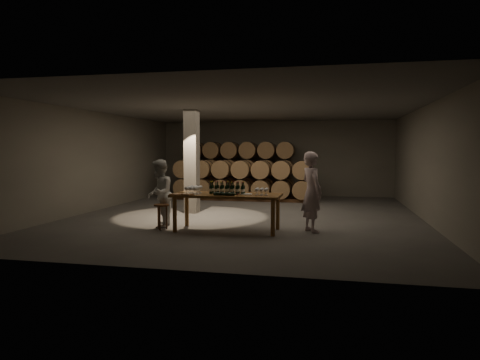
% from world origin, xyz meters
% --- Properties ---
extents(room, '(12.00, 12.00, 12.00)m').
position_xyz_m(room, '(-1.80, 0.20, 1.60)').
color(room, '#504D4B').
rests_on(room, ground).
extents(tasting_table, '(2.60, 1.10, 0.90)m').
position_xyz_m(tasting_table, '(0.00, -2.50, 0.80)').
color(tasting_table, brown).
rests_on(tasting_table, ground).
extents(barrel_stack_back, '(4.70, 0.95, 2.31)m').
position_xyz_m(barrel_stack_back, '(-1.35, 5.20, 1.20)').
color(barrel_stack_back, brown).
rests_on(barrel_stack_back, ground).
extents(barrel_stack_front, '(5.48, 0.95, 1.57)m').
position_xyz_m(barrel_stack_front, '(-0.96, 3.80, 0.83)').
color(barrel_stack_front, brown).
rests_on(barrel_stack_front, ground).
extents(bottle_cluster, '(0.86, 0.23, 0.30)m').
position_xyz_m(bottle_cluster, '(-0.00, -2.47, 1.01)').
color(bottle_cluster, black).
rests_on(bottle_cluster, tasting_table).
extents(lying_bottles, '(0.58, 0.07, 0.07)m').
position_xyz_m(lying_bottles, '(0.04, -2.88, 0.94)').
color(lying_bottles, black).
rests_on(lying_bottles, tasting_table).
extents(glass_cluster_left, '(0.31, 0.53, 0.19)m').
position_xyz_m(glass_cluster_left, '(-0.81, -2.60, 1.03)').
color(glass_cluster_left, silver).
rests_on(glass_cluster_left, tasting_table).
extents(glass_cluster_right, '(0.30, 0.30, 0.16)m').
position_xyz_m(glass_cluster_right, '(0.85, -2.53, 1.02)').
color(glass_cluster_right, silver).
rests_on(glass_cluster_right, tasting_table).
extents(plate, '(0.29, 0.29, 0.02)m').
position_xyz_m(plate, '(0.48, -2.52, 0.91)').
color(plate, white).
rests_on(plate, tasting_table).
extents(notebook_near, '(0.28, 0.25, 0.03)m').
position_xyz_m(notebook_near, '(-0.85, -2.95, 0.92)').
color(notebook_near, '#956036').
rests_on(notebook_near, tasting_table).
extents(notebook_corner, '(0.30, 0.34, 0.02)m').
position_xyz_m(notebook_corner, '(-1.13, -2.93, 0.91)').
color(notebook_corner, '#956036').
rests_on(notebook_corner, tasting_table).
extents(pen, '(0.12, 0.04, 0.01)m').
position_xyz_m(pen, '(-0.73, -2.95, 0.91)').
color(pen, black).
rests_on(pen, tasting_table).
extents(stool, '(0.38, 0.38, 0.63)m').
position_xyz_m(stool, '(-1.63, -2.66, 0.51)').
color(stool, brown).
rests_on(stool, ground).
extents(person_man, '(0.76, 0.84, 1.93)m').
position_xyz_m(person_man, '(2.01, -2.19, 0.96)').
color(person_man, beige).
rests_on(person_man, ground).
extents(person_woman, '(0.81, 0.96, 1.72)m').
position_xyz_m(person_woman, '(-1.79, -2.39, 0.86)').
color(person_woman, silver).
rests_on(person_woman, ground).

